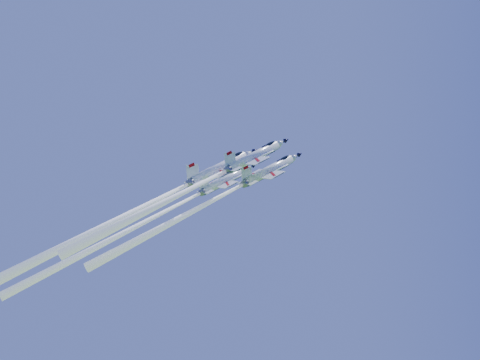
# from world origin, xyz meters

# --- Properties ---
(jet_lead) EXTENTS (28.51, 24.02, 30.72)m
(jet_lead) POSITION_xyz_m (-4.86, -3.00, 73.97)
(jet_lead) COLOR white
(jet_left) EXTENTS (31.72, 27.45, 35.48)m
(jet_left) POSITION_xyz_m (-17.22, -0.61, 71.43)
(jet_left) COLOR white
(jet_right) EXTENTS (27.98, 23.56, 30.13)m
(jet_right) POSITION_xyz_m (-6.82, -9.41, 74.97)
(jet_right) COLOR white
(jet_slot) EXTENTS (31.76, 26.96, 34.59)m
(jet_slot) POSITION_xyz_m (-15.30, -9.87, 71.83)
(jet_slot) COLOR white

